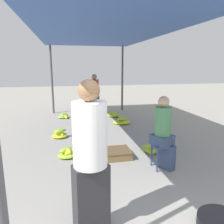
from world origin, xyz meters
The scene contains 15 objects.
canopy_post_back_left centered at (-1.45, 7.79, 1.35)m, with size 0.08×0.08×2.70m, color #4C4C51.
canopy_post_back_right centered at (1.45, 7.79, 1.35)m, with size 0.08×0.08×2.70m, color #4C4C51.
canopy_tarp centered at (0.00, 4.04, 2.72)m, with size 3.31×7.89×0.04m, color #33569E.
vendor_foreground centered at (-0.71, 0.95, 0.92)m, with size 0.46×0.46×1.77m.
stool centered at (0.76, 2.27, 0.38)m, with size 0.34×0.34×0.48m.
vendor_seated centered at (0.78, 2.26, 0.73)m, with size 0.45×0.45×1.38m.
basin_black centered at (0.82, 0.64, 0.06)m, with size 0.59×0.59×0.13m.
banana_pile_left_0 centered at (-1.14, 4.51, 0.10)m, with size 0.42×0.37×0.25m.
banana_pile_left_1 centered at (-1.04, 6.77, 0.07)m, with size 0.39×0.42×0.19m.
banana_pile_left_2 centered at (-0.94, 3.13, 0.09)m, with size 0.43×0.35×0.21m.
banana_pile_right_0 centered at (0.88, 5.60, 0.08)m, with size 0.59×0.53×0.24m.
banana_pile_right_1 centered at (1.00, 3.06, 0.06)m, with size 0.64×0.59×0.17m.
banana_pile_right_2 centered at (0.83, 6.63, 0.07)m, with size 0.55×0.53×0.19m.
crate_near centered at (0.08, 2.93, 0.08)m, with size 0.53×0.53×0.17m.
shopper_walking_mid centered at (0.17, 7.19, 0.83)m, with size 0.43×0.43×1.59m.
Camera 1 is at (-0.95, -1.29, 1.90)m, focal length 35.00 mm.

